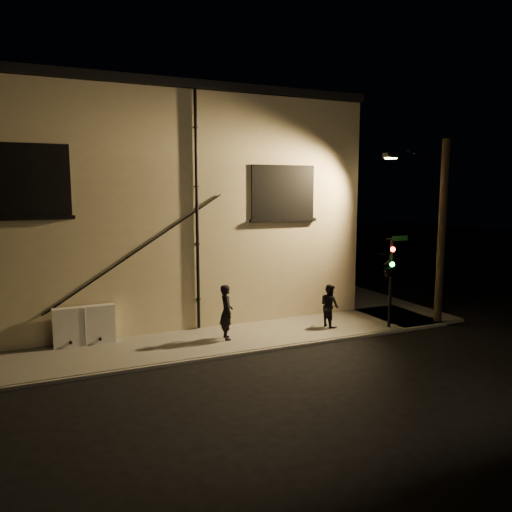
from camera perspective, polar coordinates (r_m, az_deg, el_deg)
name	(u,v)px	position (r m, az deg, el deg)	size (l,w,h in m)	color
ground	(280,349)	(16.37, 2.78, -10.58)	(90.00, 90.00, 0.00)	black
sidewalk	(258,313)	(20.66, 0.27, -6.48)	(21.00, 16.00, 0.12)	slate
building	(130,205)	(23.19, -14.15, 5.72)	(16.20, 12.23, 8.80)	beige
utility_cabinet	(84,326)	(17.16, -19.03, -7.53)	(1.91, 0.32, 1.26)	white
pedestrian_a	(226,312)	(16.77, -3.40, -6.41)	(0.67, 0.44, 1.85)	black
pedestrian_b	(330,306)	(18.43, 8.40, -5.62)	(0.76, 0.59, 1.57)	black
traffic_signal	(389,267)	(18.33, 14.93, -1.25)	(1.28, 1.96, 3.33)	black
streetlamp_pole	(438,227)	(19.76, 20.13, 3.09)	(2.02, 1.38, 6.93)	black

